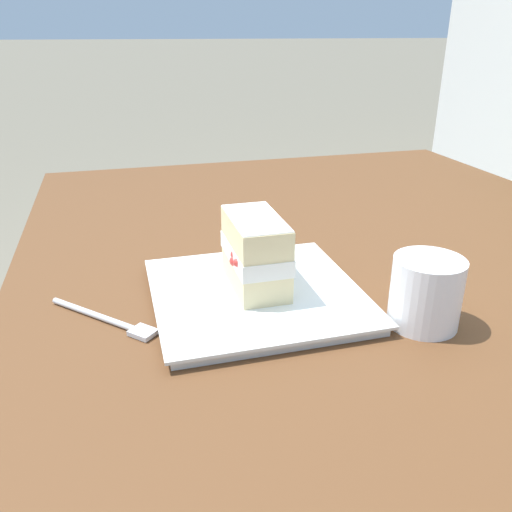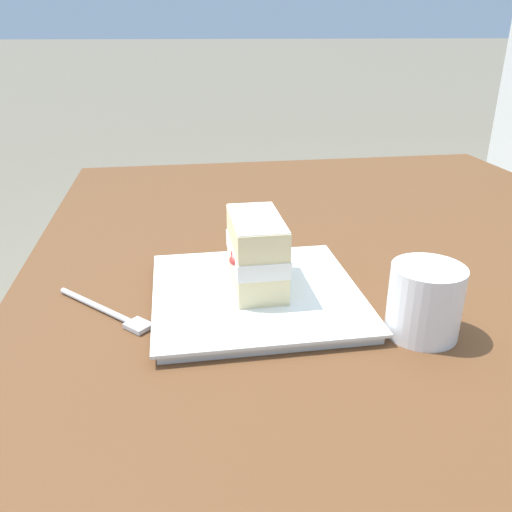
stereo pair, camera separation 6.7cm
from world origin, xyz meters
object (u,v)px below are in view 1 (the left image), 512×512
(patio_table, at_px, (343,292))
(dessert_fork, at_px, (108,320))
(coffee_cup, at_px, (426,291))
(cake_slice, at_px, (255,252))
(dessert_plate, at_px, (256,295))

(patio_table, height_order, dessert_fork, dessert_fork)
(patio_table, xyz_separation_m, coffee_cup, (-0.28, 0.03, 0.15))
(cake_slice, height_order, coffee_cup, cake_slice)
(dessert_plate, distance_m, dessert_fork, 0.19)
(coffee_cup, bearing_deg, dessert_fork, 74.29)
(patio_table, xyz_separation_m, cake_slice, (-0.16, 0.21, 0.17))
(patio_table, xyz_separation_m, dessert_plate, (-0.17, 0.21, 0.11))
(patio_table, distance_m, dessert_fork, 0.45)
(cake_slice, xyz_separation_m, dessert_fork, (-0.02, 0.20, -0.06))
(cake_slice, relative_size, coffee_cup, 1.48)
(dessert_plate, xyz_separation_m, dessert_fork, (-0.01, 0.19, -0.00))
(cake_slice, bearing_deg, dessert_plate, 168.18)
(patio_table, distance_m, coffee_cup, 0.32)
(dessert_fork, height_order, coffee_cup, coffee_cup)
(dessert_fork, distance_m, coffee_cup, 0.39)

